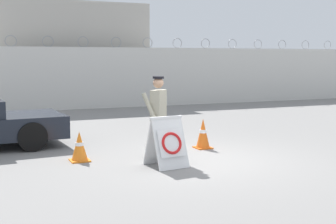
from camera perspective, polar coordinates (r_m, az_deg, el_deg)
The scene contains 7 objects.
ground_plane at distance 10.12m, azimuth 3.94°, elevation -5.90°, with size 90.00×90.00×0.00m, color gray.
perimeter_wall at distance 20.47m, azimuth -10.23°, elevation 4.11°, with size 36.00×0.30×3.11m.
building_block at distance 24.71m, azimuth -12.90°, elevation 6.85°, with size 7.22×6.59×4.73m.
barricade_sign at distance 9.42m, azimuth -0.07°, elevation -3.66°, with size 0.77×0.82×1.03m.
security_guard at distance 10.07m, azimuth -1.20°, elevation -0.11°, with size 0.65×0.53×1.80m.
traffic_cone_near at distance 10.13m, azimuth -10.74°, elevation -4.16°, with size 0.40×0.40×0.64m.
traffic_cone_mid at distance 11.39m, azimuth 4.29°, elevation -2.65°, with size 0.39×0.39×0.72m.
Camera 1 is at (-4.45, -8.82, 2.19)m, focal length 50.00 mm.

